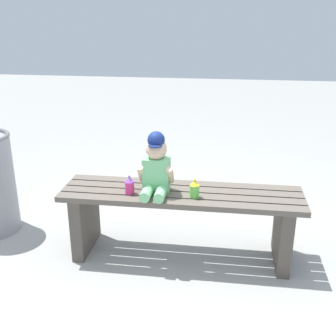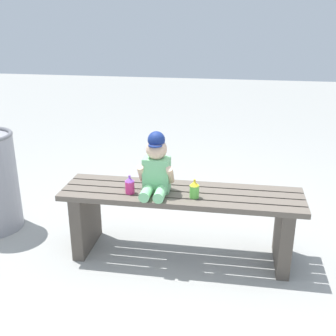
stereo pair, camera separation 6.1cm
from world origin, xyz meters
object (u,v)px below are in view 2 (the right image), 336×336
Objects in this scene: sippy_cup_right at (194,189)px; sippy_cup_left at (130,185)px; child_figure at (156,166)px; park_bench at (181,213)px.

sippy_cup_left is at bearing 180.00° from sippy_cup_right.
sippy_cup_left is at bearing -163.10° from child_figure.
child_figure is at bearing 168.87° from sippy_cup_right.
sippy_cup_right is at bearing -11.13° from child_figure.
sippy_cup_left reaches higher than park_bench.
sippy_cup_right is (0.42, 0.00, 0.00)m from sippy_cup_left.
sippy_cup_left is (-0.17, -0.05, -0.12)m from child_figure.
park_bench is at bearing 13.17° from sippy_cup_left.
sippy_cup_left is 0.42m from sippy_cup_right.
sippy_cup_left is 1.00× the size of sippy_cup_right.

